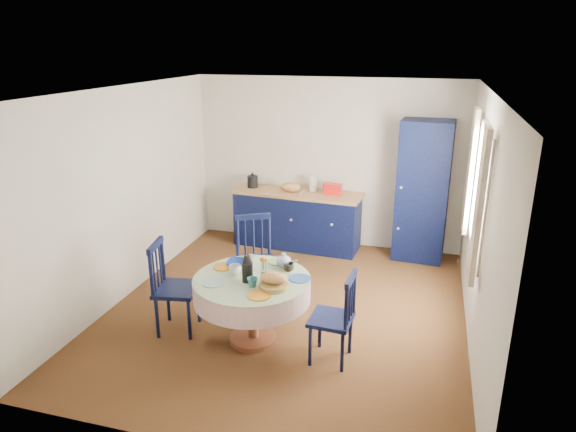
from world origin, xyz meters
name	(u,v)px	position (x,y,z in m)	size (l,w,h in m)	color
floor	(287,310)	(0.00, 0.00, 0.00)	(4.50, 4.50, 0.00)	black
ceiling	(287,90)	(0.00, 0.00, 2.50)	(4.50, 4.50, 0.00)	white
wall_back	(328,163)	(0.00, 2.25, 1.25)	(4.00, 0.02, 2.50)	white
wall_left	(125,194)	(-2.00, 0.00, 1.25)	(0.02, 4.50, 2.50)	white
wall_right	(481,225)	(2.00, 0.00, 1.25)	(0.02, 4.50, 2.50)	white
window	(477,190)	(1.95, 0.30, 1.52)	(0.10, 1.74, 1.45)	white
kitchen_counter	(297,218)	(-0.40, 1.96, 0.44)	(1.95, 0.72, 1.10)	black
pantry_cabinet	(423,191)	(1.40, 2.00, 0.99)	(0.73, 0.54, 1.98)	black
dining_table	(253,289)	(-0.16, -0.72, 0.60)	(1.19, 1.19, 1.00)	#552B18
chair_left	(172,287)	(-1.05, -0.74, 0.51)	(0.50, 0.52, 1.01)	black
chair_far	(256,260)	(-0.42, 0.13, 0.53)	(0.62, 0.61, 1.05)	black
chair_right	(335,317)	(0.71, -0.83, 0.47)	(0.42, 0.44, 0.92)	black
mug_a	(235,270)	(-0.36, -0.68, 0.77)	(0.13, 0.13, 0.10)	silver
mug_b	(252,282)	(-0.09, -0.90, 0.76)	(0.10, 0.10, 0.10)	teal
mug_c	(289,267)	(0.15, -0.46, 0.76)	(0.11, 0.11, 0.09)	black
mug_d	(251,260)	(-0.29, -0.41, 0.77)	(0.11, 0.11, 0.10)	silver
cobalt_bowl	(238,264)	(-0.40, -0.48, 0.75)	(0.24, 0.24, 0.06)	navy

